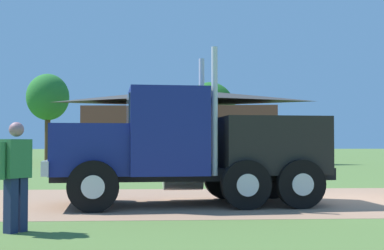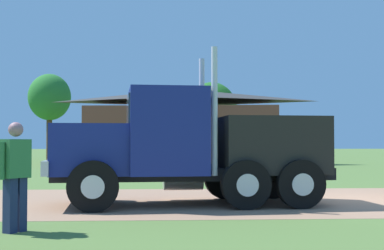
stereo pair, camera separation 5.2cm
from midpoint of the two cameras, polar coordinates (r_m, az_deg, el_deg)
The scene contains 7 objects.
ground_plane at distance 14.88m, azimuth 17.52°, elevation -7.44°, with size 200.00×200.00×0.00m, color #537235.
dirt_track at distance 14.88m, azimuth 17.52°, elevation -7.42°, with size 120.00×6.83×0.01m, color #9E765B.
truck_foreground_white at distance 13.04m, azimuth -0.13°, elevation -2.43°, with size 6.79×3.04×3.63m.
visitor_walking_mid at distance 9.53m, azimuth -18.01°, elevation -4.63°, with size 0.47×0.56×1.82m.
shed_building at distance 37.01m, azimuth -1.13°, elevation -0.29°, with size 13.57×7.96×5.07m.
tree_left at distance 44.87m, azimuth -14.83°, elevation 2.76°, with size 3.35×3.35×6.88m.
tree_mid at distance 56.26m, azimuth 1.84°, elevation 1.50°, with size 5.33×5.33×7.63m.
Camera 1 is at (-5.28, -13.84, 1.49)m, focal length 51.19 mm.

